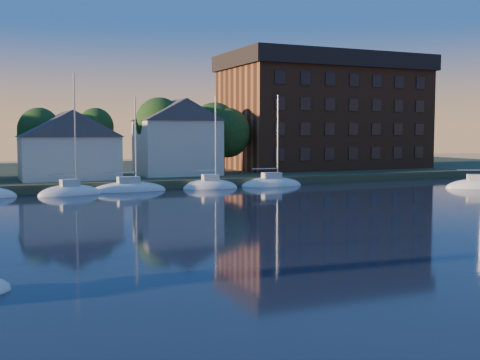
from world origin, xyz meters
TOP-DOWN VIEW (x-y plane):
  - ground at (0.00, 0.00)m, footprint 260.00×260.00m
  - shoreline_land at (0.00, 75.00)m, footprint 160.00×50.00m
  - wooden_dock at (0.00, 52.00)m, footprint 120.00×3.00m
  - clubhouse_centre at (-6.00, 57.00)m, footprint 11.55×8.40m
  - clubhouse_east at (8.00, 59.00)m, footprint 10.50×8.40m
  - condo_block at (34.00, 64.95)m, footprint 31.00×17.00m
  - tree_line at (2.00, 63.00)m, footprint 93.40×5.40m
  - moored_fleet at (-12.00, 49.00)m, footprint 63.50×2.40m
  - drifting_sailboat_right at (37.34, 36.74)m, footprint 7.04×5.55m

SIDE VIEW (x-z plane):
  - ground at x=0.00m, z-range 0.00..0.00m
  - shoreline_land at x=0.00m, z-range -1.00..1.00m
  - wooden_dock at x=0.00m, z-range -0.50..0.50m
  - drifting_sailboat_right at x=37.34m, z-range -5.40..5.59m
  - moored_fleet at x=-12.00m, z-range -5.93..6.12m
  - clubhouse_centre at x=-6.00m, z-range 1.09..9.17m
  - clubhouse_east at x=8.00m, z-range 1.10..10.90m
  - tree_line at x=2.00m, z-range 2.73..11.63m
  - condo_block at x=34.00m, z-range 1.09..18.49m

